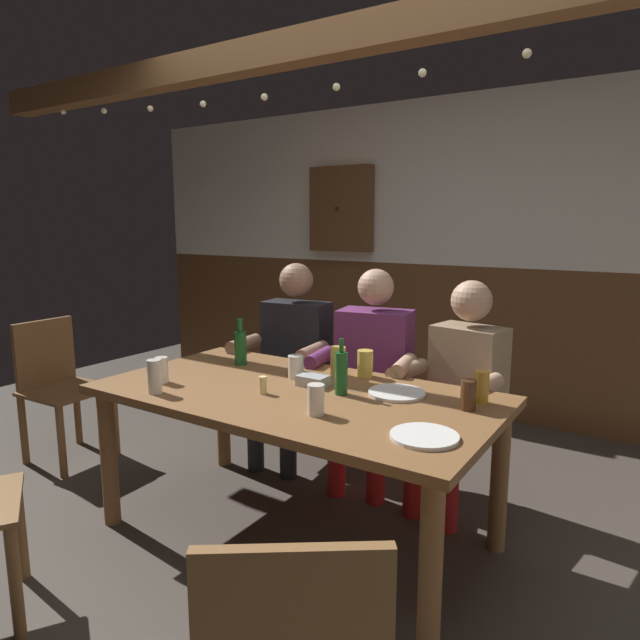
{
  "coord_description": "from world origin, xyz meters",
  "views": [
    {
      "loc": [
        1.45,
        -1.87,
        1.49
      ],
      "look_at": [
        0.0,
        0.36,
        1.02
      ],
      "focal_mm": 31.44,
      "sensor_mm": 36.0,
      "label": 1
    }
  ],
  "objects_px": {
    "pint_glass_7": "(155,376)",
    "pint_glass_2": "(296,367)",
    "bottle_0": "(341,372)",
    "pint_glass_5": "(316,400)",
    "bottle_1": "(240,346)",
    "plate_1": "(424,436)",
    "condiment_caddy": "(313,381)",
    "pint_glass_6": "(365,364)",
    "plate_0": "(397,393)",
    "pint_glass_1": "(468,395)",
    "pint_glass_3": "(482,387)",
    "pint_glass_0": "(162,370)",
    "person_2": "(461,385)",
    "dining_table": "(295,410)",
    "person_0": "(292,353)",
    "table_candle": "(263,385)",
    "person_1": "(371,366)",
    "wall_dart_cabinet": "(341,209)",
    "pint_glass_4": "(338,361)",
    "chair_empty_far_end": "(59,385)"
  },
  "relations": [
    {
      "from": "pint_glass_7",
      "to": "pint_glass_2",
      "type": "bearing_deg",
      "value": 54.2
    },
    {
      "from": "bottle_0",
      "to": "pint_glass_5",
      "type": "xyz_separation_m",
      "value": [
        0.05,
        -0.29,
        -0.04
      ]
    },
    {
      "from": "bottle_1",
      "to": "plate_1",
      "type": "bearing_deg",
      "value": -19.6
    },
    {
      "from": "condiment_caddy",
      "to": "pint_glass_7",
      "type": "height_order",
      "value": "pint_glass_7"
    },
    {
      "from": "pint_glass_2",
      "to": "pint_glass_6",
      "type": "height_order",
      "value": "pint_glass_6"
    },
    {
      "from": "plate_0",
      "to": "pint_glass_1",
      "type": "distance_m",
      "value": 0.34
    },
    {
      "from": "pint_glass_3",
      "to": "pint_glass_0",
      "type": "bearing_deg",
      "value": -159.19
    },
    {
      "from": "person_2",
      "to": "pint_glass_3",
      "type": "distance_m",
      "value": 0.5
    },
    {
      "from": "dining_table",
      "to": "person_2",
      "type": "distance_m",
      "value": 0.9
    },
    {
      "from": "plate_1",
      "to": "bottle_1",
      "type": "distance_m",
      "value": 1.33
    },
    {
      "from": "bottle_0",
      "to": "pint_glass_3",
      "type": "relative_size",
      "value": 1.81
    },
    {
      "from": "person_0",
      "to": "plate_0",
      "type": "bearing_deg",
      "value": 144.78
    },
    {
      "from": "pint_glass_5",
      "to": "pint_glass_0",
      "type": "bearing_deg",
      "value": -178.65
    },
    {
      "from": "pint_glass_5",
      "to": "person_2",
      "type": "bearing_deg",
      "value": 73.32
    },
    {
      "from": "person_0",
      "to": "pint_glass_1",
      "type": "distance_m",
      "value": 1.41
    },
    {
      "from": "pint_glass_6",
      "to": "pint_glass_2",
      "type": "bearing_deg",
      "value": -142.06
    },
    {
      "from": "plate_0",
      "to": "pint_glass_3",
      "type": "bearing_deg",
      "value": 14.02
    },
    {
      "from": "table_candle",
      "to": "bottle_0",
      "type": "relative_size",
      "value": 0.31
    },
    {
      "from": "table_candle",
      "to": "dining_table",
      "type": "bearing_deg",
      "value": 50.1
    },
    {
      "from": "pint_glass_1",
      "to": "pint_glass_3",
      "type": "bearing_deg",
      "value": 80.53
    },
    {
      "from": "table_candle",
      "to": "condiment_caddy",
      "type": "xyz_separation_m",
      "value": [
        0.12,
        0.23,
        -0.02
      ]
    },
    {
      "from": "dining_table",
      "to": "person_1",
      "type": "xyz_separation_m",
      "value": [
        0.01,
        0.73,
        0.05
      ]
    },
    {
      "from": "plate_0",
      "to": "wall_dart_cabinet",
      "type": "xyz_separation_m",
      "value": [
        -1.43,
        1.88,
        0.86
      ]
    },
    {
      "from": "pint_glass_2",
      "to": "wall_dart_cabinet",
      "type": "xyz_separation_m",
      "value": [
        -0.89,
        1.91,
        0.81
      ]
    },
    {
      "from": "plate_1",
      "to": "pint_glass_1",
      "type": "distance_m",
      "value": 0.4
    },
    {
      "from": "pint_glass_0",
      "to": "person_1",
      "type": "bearing_deg",
      "value": 56.88
    },
    {
      "from": "pint_glass_2",
      "to": "plate_0",
      "type": "bearing_deg",
      "value": 3.0
    },
    {
      "from": "person_0",
      "to": "pint_glass_7",
      "type": "relative_size",
      "value": 8.02
    },
    {
      "from": "dining_table",
      "to": "plate_0",
      "type": "height_order",
      "value": "plate_0"
    },
    {
      "from": "person_0",
      "to": "pint_glass_4",
      "type": "bearing_deg",
      "value": 138.88
    },
    {
      "from": "pint_glass_6",
      "to": "person_2",
      "type": "bearing_deg",
      "value": 40.56
    },
    {
      "from": "person_1",
      "to": "pint_glass_6",
      "type": "xyz_separation_m",
      "value": [
        0.14,
        -0.34,
        0.11
      ]
    },
    {
      "from": "condiment_caddy",
      "to": "plate_0",
      "type": "height_order",
      "value": "condiment_caddy"
    },
    {
      "from": "table_candle",
      "to": "pint_glass_2",
      "type": "xyz_separation_m",
      "value": [
        -0.02,
        0.29,
        0.02
      ]
    },
    {
      "from": "person_1",
      "to": "pint_glass_1",
      "type": "xyz_separation_m",
      "value": [
        0.74,
        -0.55,
        0.1
      ]
    },
    {
      "from": "pint_glass_0",
      "to": "dining_table",
      "type": "bearing_deg",
      "value": 21.06
    },
    {
      "from": "dining_table",
      "to": "pint_glass_6",
      "type": "bearing_deg",
      "value": 68.22
    },
    {
      "from": "chair_empty_far_end",
      "to": "bottle_1",
      "type": "height_order",
      "value": "bottle_1"
    },
    {
      "from": "person_1",
      "to": "plate_1",
      "type": "bearing_deg",
      "value": 116.32
    },
    {
      "from": "pint_glass_0",
      "to": "pint_glass_3",
      "type": "xyz_separation_m",
      "value": [
        1.39,
        0.53,
        0.01
      ]
    },
    {
      "from": "dining_table",
      "to": "person_2",
      "type": "bearing_deg",
      "value": 53.04
    },
    {
      "from": "bottle_0",
      "to": "pint_glass_0",
      "type": "bearing_deg",
      "value": -159.47
    },
    {
      "from": "pint_glass_2",
      "to": "pint_glass_6",
      "type": "bearing_deg",
      "value": 37.94
    },
    {
      "from": "pint_glass_3",
      "to": "pint_glass_4",
      "type": "bearing_deg",
      "value": 176.85
    },
    {
      "from": "condiment_caddy",
      "to": "chair_empty_far_end",
      "type": "bearing_deg",
      "value": -174.46
    },
    {
      "from": "pint_glass_1",
      "to": "plate_0",
      "type": "bearing_deg",
      "value": 175.35
    },
    {
      "from": "plate_1",
      "to": "wall_dart_cabinet",
      "type": "relative_size",
      "value": 0.35
    },
    {
      "from": "person_0",
      "to": "table_candle",
      "type": "bearing_deg",
      "value": 111.29
    },
    {
      "from": "pint_glass_0",
      "to": "wall_dart_cabinet",
      "type": "xyz_separation_m",
      "value": [
        -0.39,
        2.32,
        0.81
      ]
    },
    {
      "from": "pint_glass_7",
      "to": "wall_dart_cabinet",
      "type": "xyz_separation_m",
      "value": [
        -0.49,
        2.46,
        0.79
      ]
    }
  ]
}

